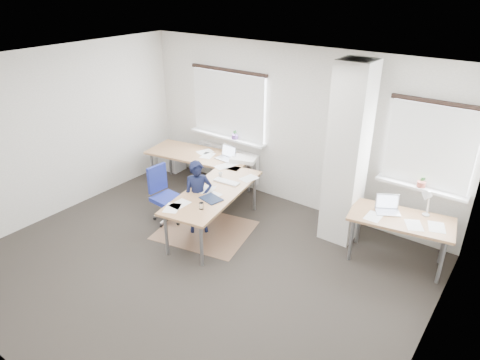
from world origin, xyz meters
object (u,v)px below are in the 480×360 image
Objects in this scene: desk_main at (208,173)px; desk_side at (401,221)px; task_chair at (166,206)px; person at (198,198)px.

desk_side is at bearing -3.06° from desk_main.
desk_side is 3.72m from task_chair.
desk_side is 1.22× the size of person.
desk_main is 3.23m from desk_side.
desk_side is at bearing 22.41° from task_chair.
task_chair is 0.76m from person.
task_chair reaches higher than desk_main.
desk_side reaches higher than task_chair.
person is at bearing -169.22° from desk_side.
desk_main is at bearing 72.17° from task_chair.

